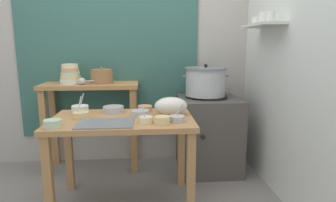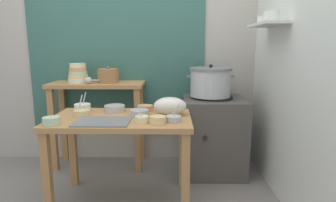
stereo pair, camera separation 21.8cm
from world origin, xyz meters
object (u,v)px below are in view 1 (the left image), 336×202
at_px(steamer_pot, 205,81).
at_px(prep_bowl_6, 177,118).
at_px(serving_tray, 105,123).
at_px(bowl_stack_enamel, 70,75).
at_px(back_shelf_table, 91,105).
at_px(stove_block, 208,134).
at_px(clay_pot, 102,76).
at_px(prep_bowl_2, 140,113).
at_px(prep_bowl_0, 80,109).
at_px(prep_bowl_1, 146,119).
at_px(prep_bowl_3, 113,109).
at_px(prep_bowl_8, 162,120).
at_px(prep_bowl_7, 52,123).
at_px(plastic_bag, 171,106).
at_px(prep_table, 123,132).
at_px(prep_bowl_5, 81,115).
at_px(prep_bowl_4, 145,108).
at_px(ladle, 83,81).

height_order(steamer_pot, prep_bowl_6, steamer_pot).
bearing_deg(serving_tray, bowl_stack_enamel, 116.45).
height_order(back_shelf_table, stove_block, back_shelf_table).
relative_size(steamer_pot, bowl_stack_enamel, 2.23).
relative_size(clay_pot, prep_bowl_2, 1.50).
bearing_deg(back_shelf_table, steamer_pot, -5.45).
height_order(prep_bowl_0, prep_bowl_1, prep_bowl_0).
distance_m(prep_bowl_3, prep_bowl_8, 0.56).
height_order(bowl_stack_enamel, prep_bowl_6, bowl_stack_enamel).
height_order(stove_block, prep_bowl_6, prep_bowl_6).
relative_size(back_shelf_table, prep_bowl_7, 8.07).
bearing_deg(plastic_bag, prep_bowl_0, 171.44).
distance_m(prep_table, prep_bowl_5, 0.35).
relative_size(prep_bowl_1, prep_bowl_5, 0.80).
xyz_separation_m(prep_table, prep_bowl_6, (0.41, -0.14, 0.14)).
bearing_deg(prep_bowl_4, prep_bowl_3, -175.07).
relative_size(ladle, prep_bowl_0, 1.78).
bearing_deg(prep_bowl_2, prep_bowl_5, -177.26).
xyz_separation_m(bowl_stack_enamel, prep_bowl_4, (0.74, -0.52, -0.24)).
relative_size(clay_pot, prep_bowl_1, 1.64).
xyz_separation_m(clay_pot, prep_bowl_3, (0.16, -0.54, -0.22)).
bearing_deg(prep_bowl_3, prep_table, -65.72).
bearing_deg(stove_block, prep_bowl_1, -129.78).
bearing_deg(prep_bowl_5, prep_bowl_2, 2.74).
bearing_deg(plastic_bag, prep_bowl_3, 164.99).
distance_m(prep_bowl_1, prep_bowl_2, 0.22).
height_order(prep_bowl_1, prep_bowl_8, prep_bowl_1).
relative_size(steamer_pot, prep_bowl_7, 3.91).
distance_m(bowl_stack_enamel, prep_bowl_5, 0.79).
bearing_deg(steamer_pot, prep_bowl_7, -145.11).
distance_m(prep_bowl_4, prep_bowl_7, 0.78).
height_order(serving_tray, prep_bowl_7, prep_bowl_7).
bearing_deg(prep_bowl_0, prep_table, -26.83).
height_order(back_shelf_table, prep_bowl_8, back_shelf_table).
bearing_deg(prep_bowl_6, serving_tray, -176.85).
xyz_separation_m(prep_bowl_2, prep_bowl_4, (0.04, 0.17, 0.00)).
distance_m(back_shelf_table, prep_bowl_8, 1.15).
bearing_deg(prep_bowl_5, ladle, 98.90).
relative_size(plastic_bag, prep_bowl_4, 2.20).
xyz_separation_m(plastic_bag, prep_bowl_8, (-0.09, -0.27, -0.04)).
bearing_deg(back_shelf_table, stove_block, -6.22).
height_order(prep_bowl_5, prep_bowl_8, prep_bowl_5).
bearing_deg(serving_tray, steamer_pot, 41.75).
distance_m(prep_table, bowl_stack_enamel, 1.01).
bearing_deg(prep_table, prep_bowl_8, -33.61).
relative_size(prep_bowl_5, prep_bowl_6, 1.25).
bearing_deg(stove_block, prep_bowl_5, -153.10).
xyz_separation_m(stove_block, prep_bowl_8, (-0.52, -0.80, 0.37)).
height_order(bowl_stack_enamel, prep_bowl_5, bowl_stack_enamel).
xyz_separation_m(clay_pot, plastic_bag, (0.64, -0.66, -0.18)).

